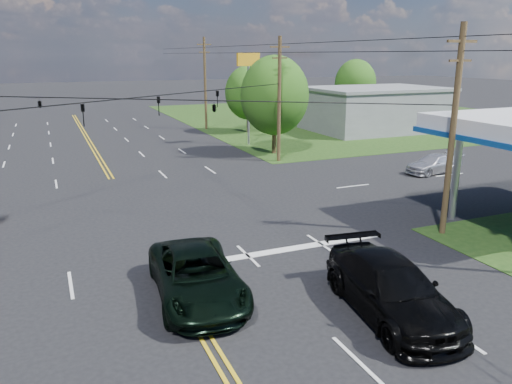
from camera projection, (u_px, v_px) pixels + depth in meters
name	position (u px, v px, depth m)	size (l,w,h in m)	color
ground	(131.00, 212.00, 26.66)	(280.00, 280.00, 0.00)	black
grass_ne	(351.00, 116.00, 68.21)	(46.00, 48.00, 0.03)	#1A3A12
stop_bar	(280.00, 251.00, 21.44)	(10.00, 0.50, 0.02)	silver
retail_ne	(375.00, 110.00, 55.10)	(14.00, 10.00, 4.40)	slate
pole_se	(453.00, 130.00, 22.25)	(1.60, 0.28, 9.50)	#422F1C
pole_ne	(279.00, 98.00, 38.22)	(1.60, 0.28, 9.50)	#422F1C
pole_right_far	(205.00, 82.00, 55.02)	(1.60, 0.28, 10.00)	#422F1C
span_wire_signals	(123.00, 99.00, 25.06)	(26.00, 18.00, 1.13)	black
power_lines	(126.00, 44.00, 22.60)	(26.04, 100.00, 0.64)	black
tree_right_a	(275.00, 96.00, 41.27)	(5.70, 5.70, 8.18)	#422F1C
tree_right_b	(248.00, 93.00, 53.04)	(4.94, 4.94, 7.09)	#422F1C
tree_far_r	(355.00, 83.00, 64.85)	(5.32, 5.32, 7.63)	#422F1C
pickup_dkgreen	(197.00, 276.00, 17.10)	(2.76, 5.99, 1.66)	black
suv_black	(391.00, 288.00, 16.03)	(2.50, 6.16, 1.79)	black
sedan_far	(434.00, 164.00, 35.42)	(1.83, 4.50, 1.31)	silver
polesign_ne	(248.00, 73.00, 45.01)	(2.30, 0.60, 8.32)	#A5A5AA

